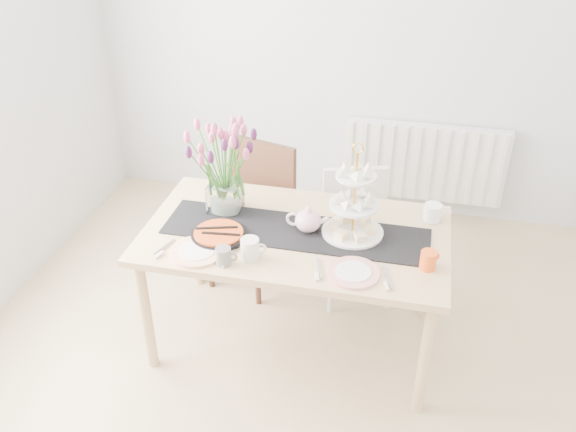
% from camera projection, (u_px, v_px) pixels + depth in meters
% --- Properties ---
extents(room_shell, '(4.50, 4.50, 4.50)m').
position_uv_depth(room_shell, '(299.00, 201.00, 2.40)').
color(room_shell, tan).
rests_on(room_shell, ground).
extents(radiator, '(1.20, 0.08, 0.60)m').
position_uv_depth(radiator, '(423.00, 162.00, 4.57)').
color(radiator, white).
rests_on(radiator, room_shell).
extents(dining_table, '(1.60, 0.90, 0.75)m').
position_uv_depth(dining_table, '(295.00, 244.00, 3.25)').
color(dining_table, tan).
rests_on(dining_table, ground).
extents(chair_brown, '(0.57, 0.57, 0.93)m').
position_uv_depth(chair_brown, '(254.00, 204.00, 3.87)').
color(chair_brown, '#3C2116').
rests_on(chair_brown, ground).
extents(chair_white, '(0.50, 0.50, 0.81)m').
position_uv_depth(chair_white, '(356.00, 225.00, 3.79)').
color(chair_white, silver).
rests_on(chair_white, ground).
extents(table_runner, '(1.40, 0.35, 0.01)m').
position_uv_depth(table_runner, '(296.00, 231.00, 3.21)').
color(table_runner, black).
rests_on(table_runner, dining_table).
extents(tulip_vase, '(0.62, 0.62, 0.53)m').
position_uv_depth(tulip_vase, '(223.00, 155.00, 3.22)').
color(tulip_vase, silver).
rests_on(tulip_vase, dining_table).
extents(cake_stand, '(0.32, 0.32, 0.47)m').
position_uv_depth(cake_stand, '(354.00, 212.00, 3.12)').
color(cake_stand, gold).
rests_on(cake_stand, dining_table).
extents(teapot, '(0.22, 0.18, 0.14)m').
position_uv_depth(teapot, '(308.00, 221.00, 3.18)').
color(teapot, white).
rests_on(teapot, dining_table).
extents(cream_jug, '(0.13, 0.13, 0.10)m').
position_uv_depth(cream_jug, '(433.00, 213.00, 3.28)').
color(cream_jug, white).
rests_on(cream_jug, dining_table).
extents(tart_tin, '(0.29, 0.29, 0.03)m').
position_uv_depth(tart_tin, '(219.00, 235.00, 3.16)').
color(tart_tin, black).
rests_on(tart_tin, dining_table).
extents(mug_grey, '(0.08, 0.08, 0.09)m').
position_uv_depth(mug_grey, '(223.00, 256.00, 2.95)').
color(mug_grey, slate).
rests_on(mug_grey, dining_table).
extents(mug_white, '(0.11, 0.11, 0.11)m').
position_uv_depth(mug_white, '(250.00, 249.00, 2.98)').
color(mug_white, silver).
rests_on(mug_white, dining_table).
extents(mug_orange, '(0.11, 0.11, 0.09)m').
position_uv_depth(mug_orange, '(428.00, 260.00, 2.92)').
color(mug_orange, '#FC591C').
rests_on(mug_orange, dining_table).
extents(plate_left, '(0.35, 0.35, 0.01)m').
position_uv_depth(plate_left, '(197.00, 251.00, 3.05)').
color(plate_left, white).
rests_on(plate_left, dining_table).
extents(plate_right, '(0.32, 0.32, 0.01)m').
position_uv_depth(plate_right, '(353.00, 273.00, 2.90)').
color(plate_right, white).
rests_on(plate_right, dining_table).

